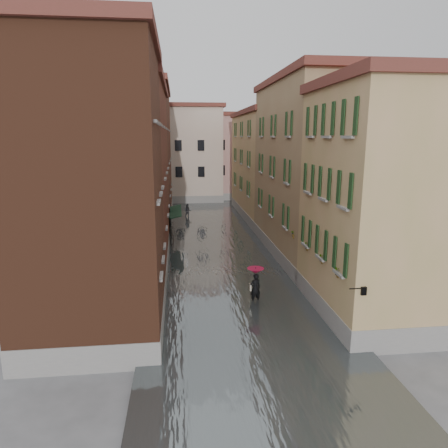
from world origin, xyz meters
TOP-DOWN VIEW (x-y plane):
  - ground at (0.00, 0.00)m, footprint 120.00×120.00m
  - floodwater at (0.00, 13.00)m, footprint 10.00×60.00m
  - building_left_near at (-7.00, -2.00)m, footprint 6.00×8.00m
  - building_left_mid at (-7.00, 9.00)m, footprint 6.00×14.00m
  - building_left_far at (-7.00, 24.00)m, footprint 6.00×16.00m
  - building_right_near at (7.00, -2.00)m, footprint 6.00×8.00m
  - building_right_mid at (7.00, 9.00)m, footprint 6.00×14.00m
  - building_right_far at (7.00, 24.00)m, footprint 6.00×16.00m
  - building_end_cream at (-3.00, 38.00)m, footprint 12.00×9.00m
  - building_end_pink at (6.00, 40.00)m, footprint 10.00×9.00m
  - awning_near at (-3.48, 13.82)m, footprint 1.09×3.20m
  - awning_far at (-3.49, 16.51)m, footprint 1.09×3.10m
  - wall_lantern at (4.33, -6.00)m, footprint 0.71×0.22m
  - window_planters at (4.12, -0.78)m, footprint 0.59×7.98m
  - pedestrian_main at (1.03, 0.00)m, footprint 0.97×0.97m
  - pedestrian_far at (-2.13, 24.24)m, footprint 0.84×0.68m

SIDE VIEW (x-z plane):
  - ground at x=0.00m, z-range 0.00..0.00m
  - floodwater at x=0.00m, z-range 0.00..0.20m
  - pedestrian_far at x=-2.13m, z-range 0.00..1.65m
  - pedestrian_main at x=1.03m, z-range 0.22..2.28m
  - awning_far at x=-3.49m, z-range 1.07..3.87m
  - awning_near at x=-3.48m, z-range 1.07..3.87m
  - wall_lantern at x=4.33m, z-range 2.83..3.18m
  - window_planters at x=4.12m, z-range 3.09..3.93m
  - building_right_near at x=7.00m, z-range 0.00..11.50m
  - building_right_far at x=7.00m, z-range 0.00..11.50m
  - building_end_pink at x=6.00m, z-range 0.00..12.00m
  - building_left_mid at x=-7.00m, z-range 0.00..12.50m
  - building_left_near at x=-7.00m, z-range 0.00..13.00m
  - building_right_mid at x=7.00m, z-range 0.00..13.00m
  - building_end_cream at x=-3.00m, z-range 0.00..13.00m
  - building_left_far at x=-7.00m, z-range 0.00..14.00m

